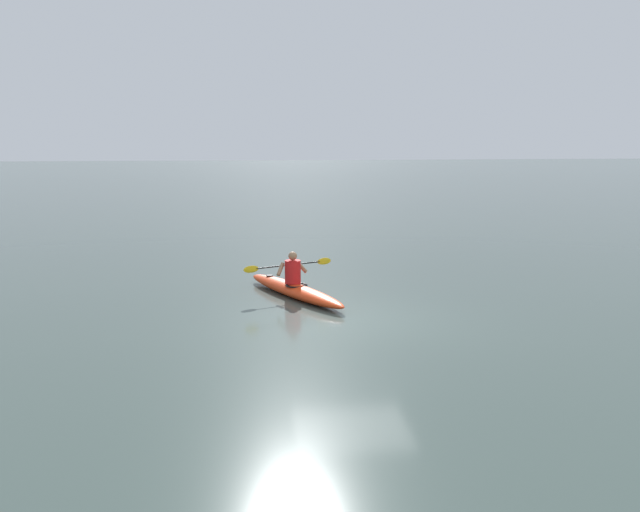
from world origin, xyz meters
name	(u,v)px	position (x,y,z in m)	size (l,w,h in m)	color
ground_plane	(352,318)	(0.00, 0.00, 0.00)	(160.00, 160.00, 0.00)	#384742
kayak	(295,290)	(1.07, -2.21, 0.16)	(2.37, 4.06, 0.32)	red
kayaker	(292,270)	(1.11, -2.31, 0.64)	(2.21, 1.10, 0.77)	red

